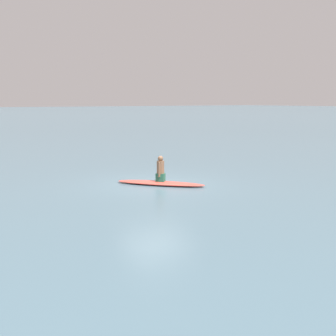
# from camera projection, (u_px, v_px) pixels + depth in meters

# --- Properties ---
(ground_plane) EXTENTS (400.00, 400.00, 0.00)m
(ground_plane) POSITION_uv_depth(u_px,v_px,m) (155.00, 184.00, 16.24)
(ground_plane) COLOR slate
(surfboard) EXTENTS (2.99, 2.63, 0.14)m
(surfboard) POSITION_uv_depth(u_px,v_px,m) (161.00, 183.00, 16.05)
(surfboard) COLOR #D84C3F
(surfboard) RESTS_ON ground
(person_paddler) EXTENTS (0.40, 0.39, 0.94)m
(person_paddler) POSITION_uv_depth(u_px,v_px,m) (160.00, 170.00, 15.98)
(person_paddler) COLOR #26664C
(person_paddler) RESTS_ON surfboard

